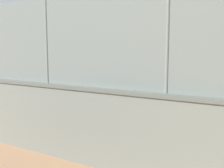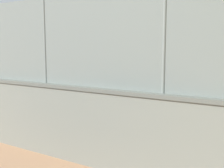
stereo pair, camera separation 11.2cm
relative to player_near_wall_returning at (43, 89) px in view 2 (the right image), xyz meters
The scene contains 6 objects.
ground_plane 8.95m from the player_near_wall_returning, 112.27° to the right, with size 260.00×260.00×0.00m, color tan.
perimeter_wall 3.42m from the player_near_wall_returning, 117.34° to the left, with size 28.14×0.94×1.80m.
fence_panel_on_wall 3.89m from the player_near_wall_returning, 117.34° to the left, with size 27.64×0.57×2.05m.
player_near_wall_returning is the anchor object (origin of this frame).
player_baseline_waiting 8.78m from the player_near_wall_returning, 94.18° to the right, with size 0.99×0.68×1.47m.
courtside_bench 4.73m from the player_near_wall_returning, 163.40° to the left, with size 1.61×0.41×0.87m.
Camera 2 is at (-4.59, 16.42, 2.69)m, focal length 44.64 mm.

